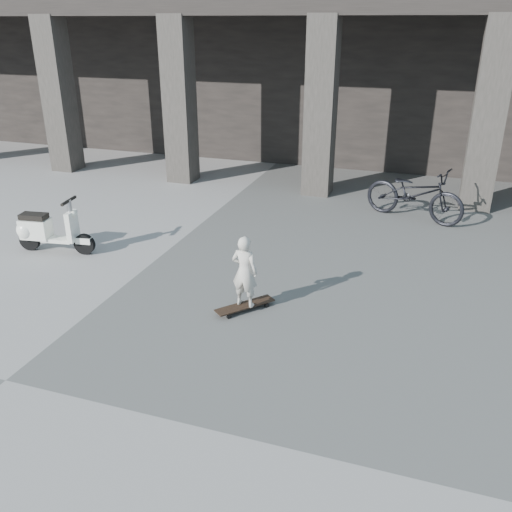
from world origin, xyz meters
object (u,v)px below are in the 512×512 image
(scooter, at_px, (42,230))
(bicycle, at_px, (415,193))
(child, at_px, (245,271))
(longboard, at_px, (245,306))

(scooter, height_order, bicycle, bicycle)
(child, relative_size, bicycle, 0.50)
(longboard, relative_size, scooter, 0.57)
(bicycle, bearing_deg, longboard, 176.84)
(child, bearing_deg, longboard, 5.62)
(scooter, bearing_deg, bicycle, 24.12)
(scooter, distance_m, bicycle, 7.34)
(longboard, distance_m, child, 0.55)
(scooter, bearing_deg, child, -20.45)
(child, bearing_deg, scooter, -6.65)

